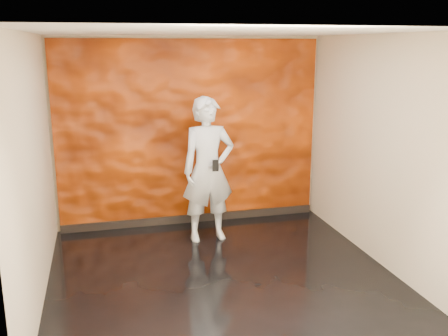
% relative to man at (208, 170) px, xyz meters
% --- Properties ---
extents(room, '(4.02, 4.02, 2.81)m').
position_rel_man_xyz_m(room, '(-0.10, -1.21, 0.40)').
color(room, black).
rests_on(room, ground).
extents(feature_wall, '(3.90, 0.06, 2.75)m').
position_rel_man_xyz_m(feature_wall, '(-0.10, 0.75, 0.38)').
color(feature_wall, '#CF4706').
rests_on(feature_wall, ground).
extents(baseboard, '(3.90, 0.04, 0.12)m').
position_rel_man_xyz_m(baseboard, '(-0.10, 0.71, -0.94)').
color(baseboard, black).
rests_on(baseboard, ground).
extents(man, '(0.76, 0.53, 2.00)m').
position_rel_man_xyz_m(man, '(0.00, 0.00, 0.00)').
color(man, '#A6ADB5').
rests_on(man, ground).
extents(phone, '(0.08, 0.03, 0.16)m').
position_rel_man_xyz_m(phone, '(0.04, -0.27, 0.12)').
color(phone, black).
rests_on(phone, man).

